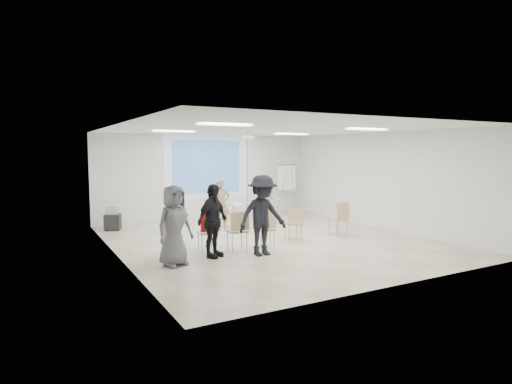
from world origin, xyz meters
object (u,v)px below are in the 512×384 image
chair_far_left (172,234)px  audience_mid (262,210)px  player_right (269,198)px  av_cart (113,220)px  laptop (237,229)px  chair_center (267,226)px  chair_left_mid (207,230)px  chair_left_inner (238,228)px  chair_right_inner (294,221)px  audience_outer (174,221)px  audience_left (213,215)px  player_left (221,201)px  flipchart_easel (287,177)px  chair_right_far (340,216)px  pedestal_table (234,214)px

chair_far_left → audience_mid: (1.94, -0.68, 0.49)m
player_right → av_cart: bearing=-173.3°
laptop → audience_mid: size_ratio=0.17×
chair_center → laptop: chair_center is taller
chair_left_mid → chair_left_inner: 0.75m
chair_center → audience_mid: bearing=-113.4°
chair_right_inner → audience_outer: size_ratio=0.48×
audience_left → av_cart: 4.84m
chair_left_mid → laptop: (0.62, -0.33, 0.01)m
player_left → audience_outer: (-2.59, -3.41, 0.08)m
player_left → chair_left_mid: size_ratio=2.01×
chair_far_left → flipchart_easel: bearing=60.9°
chair_right_inner → laptop: size_ratio=2.54×
player_right → chair_center: bearing=-95.8°
chair_right_inner → flipchart_easel: (2.43, 4.17, 0.89)m
audience_mid → flipchart_easel: bearing=51.0°
chair_far_left → chair_left_inner: (1.60, -0.10, 0.01)m
player_left → flipchart_easel: bearing=44.2°
player_right → chair_left_mid: 3.94m
chair_left_inner → chair_center: 0.85m
chair_left_inner → audience_left: size_ratio=0.51×
chair_right_far → player_left: bearing=131.8°
audience_left → av_cart: audience_left is taller
chair_right_far → laptop: size_ratio=2.72×
player_right → laptop: (-2.49, -2.72, -0.36)m
audience_outer → av_cart: (-0.39, 4.86, -0.64)m
chair_left_mid → audience_mid: size_ratio=0.41×
audience_outer → flipchart_easel: size_ratio=0.99×
chair_center → audience_left: size_ratio=0.46×
chair_far_left → chair_right_inner: bearing=29.5°
audience_left → flipchart_easel: flipchart_easel is taller
chair_left_mid → flipchart_easel: size_ratio=0.45×
audience_outer → av_cart: bearing=76.0°
chair_left_mid → chair_far_left: bearing=-154.7°
chair_center → laptop: (-0.83, 0.02, -0.00)m
chair_right_far → flipchart_easel: size_ratio=0.50×
chair_far_left → av_cart: 4.32m
chair_right_far → audience_mid: 3.22m
chair_left_mid → chair_left_inner: (0.61, -0.44, 0.06)m
audience_left → chair_right_far: bearing=-22.7°
player_right → chair_right_far: (0.89, -2.49, -0.31)m
player_left → chair_left_inner: 3.07m
chair_left_inner → chair_right_inner: (1.92, 0.45, -0.04)m
chair_left_mid → player_right: bearing=43.8°
pedestal_table → audience_left: 4.03m
player_right → av_cart: size_ratio=2.53×
chair_left_mid → flipchart_easel: 6.55m
pedestal_table → av_cart: bearing=160.7°
chair_far_left → flipchart_easel: 7.52m
player_right → chair_center: (-1.66, -2.74, -0.35)m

